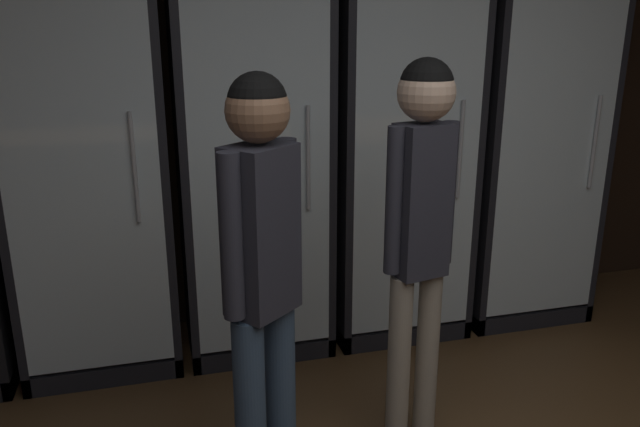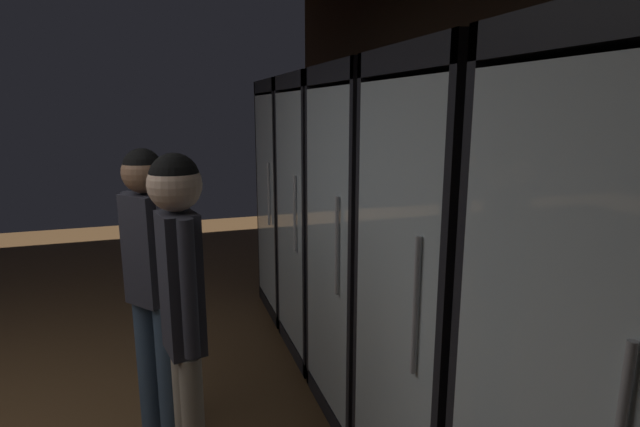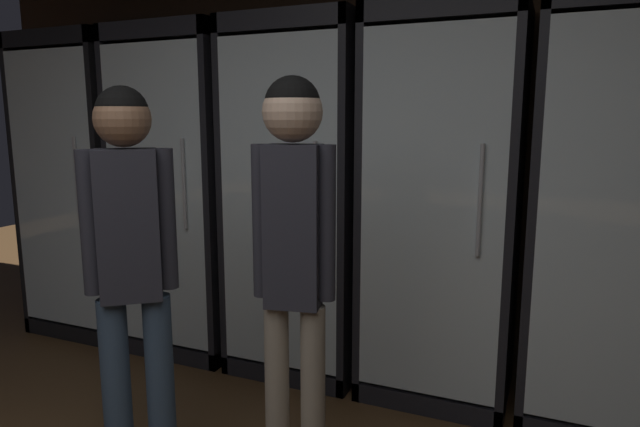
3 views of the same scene
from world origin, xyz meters
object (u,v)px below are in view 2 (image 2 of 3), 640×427
object	(u,v)px
cooler_center	(383,251)
shopper_near	(181,293)
cooler_far_left	(305,202)
cooler_left	(336,221)
cooler_right	(466,302)
shopper_far	(150,268)

from	to	relation	value
cooler_center	shopper_near	distance (m)	1.21
shopper_near	cooler_far_left	bearing A→B (deg)	151.44
cooler_left	cooler_center	distance (m)	0.79
cooler_left	cooler_right	size ratio (longest dim) A/B	1.00
shopper_near	shopper_far	xyz separation A→B (m)	(-0.63, -0.13, -0.08)
cooler_far_left	cooler_left	bearing A→B (deg)	0.01
cooler_far_left	cooler_center	distance (m)	1.59
cooler_far_left	cooler_right	xyz separation A→B (m)	(2.38, -0.00, 0.01)
cooler_far_left	cooler_center	xyz separation A→B (m)	(1.59, -0.00, 0.00)
cooler_left	cooler_center	size ratio (longest dim) A/B	1.00
cooler_far_left	shopper_near	world-z (taller)	cooler_far_left
cooler_right	cooler_center	bearing A→B (deg)	-179.93
shopper_far	cooler_left	bearing A→B (deg)	116.90
cooler_center	cooler_right	xyz separation A→B (m)	(0.79, 0.00, 0.01)
shopper_near	shopper_far	size ratio (longest dim) A/B	1.02
cooler_far_left	shopper_far	bearing A→B (deg)	-41.23
shopper_far	shopper_near	bearing A→B (deg)	12.01
cooler_center	shopper_near	size ratio (longest dim) A/B	1.24
cooler_center	shopper_far	size ratio (longest dim) A/B	1.27
cooler_right	shopper_far	world-z (taller)	cooler_right
cooler_far_left	shopper_near	xyz separation A→B (m)	(2.06, -1.12, 0.06)
cooler_right	shopper_near	distance (m)	1.17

